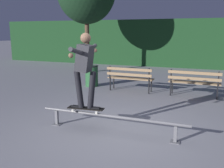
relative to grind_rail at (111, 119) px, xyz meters
name	(u,v)px	position (x,y,z in m)	size (l,w,h in m)	color
ground_plane	(112,131)	(0.00, 0.08, -0.30)	(90.00, 90.00, 0.00)	gray
hedge_backdrop	(178,43)	(0.00, 10.93, 1.09)	(24.00, 1.20, 2.78)	#193D1E
grind_rail	(111,119)	(0.00, 0.00, 0.00)	(3.17, 0.18, 0.38)	slate
skateboard	(86,108)	(-0.57, 0.00, 0.15)	(0.80, 0.28, 0.09)	black
skateboarder	(85,64)	(-0.57, 0.00, 1.09)	(0.63, 1.40, 1.56)	black
park_bench_leftmost	(130,76)	(-0.73, 3.66, 0.23)	(1.61, 0.46, 0.88)	black
park_bench_left_center	(194,81)	(1.39, 3.66, 0.23)	(1.61, 0.46, 0.88)	black
trash_can	(92,75)	(-2.36, 4.01, 0.11)	(0.52, 0.52, 0.80)	#23562D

